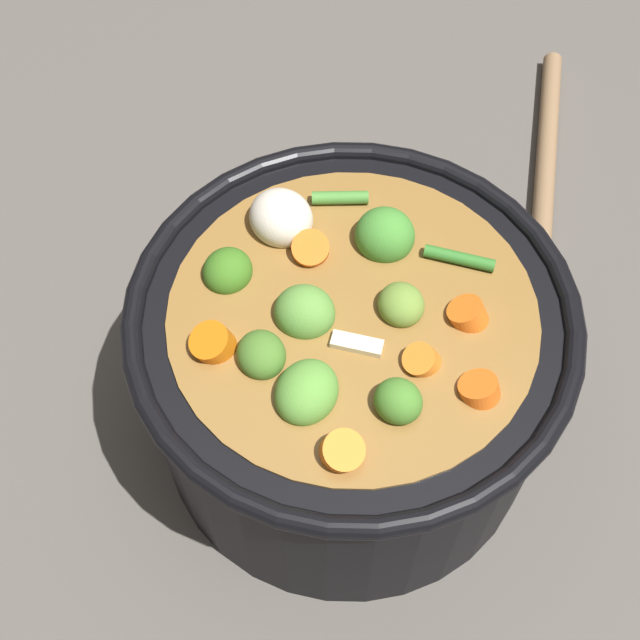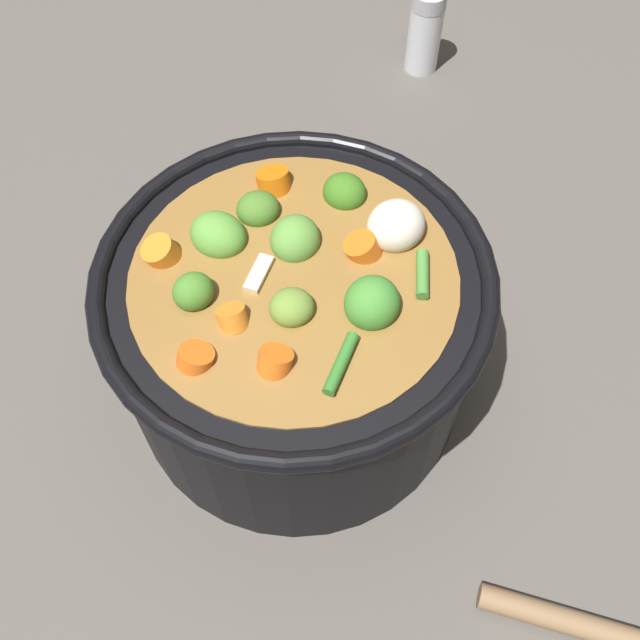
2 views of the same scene
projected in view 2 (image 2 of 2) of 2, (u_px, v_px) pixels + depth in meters
name	position (u px, v px, depth m)	size (l,w,h in m)	color
ground_plane	(299.00, 380.00, 0.62)	(1.10, 1.10, 0.00)	#514C47
cooking_pot	(297.00, 329.00, 0.55)	(0.28, 0.28, 0.17)	black
salt_shaker	(425.00, 31.00, 0.80)	(0.04, 0.04, 0.09)	silver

